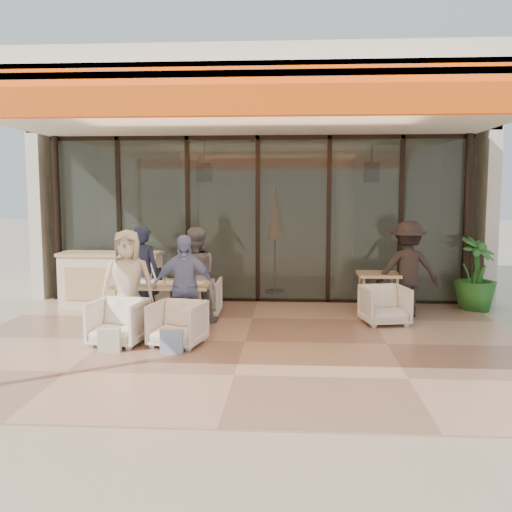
% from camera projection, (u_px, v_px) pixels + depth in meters
% --- Properties ---
extents(ground, '(70.00, 70.00, 0.00)m').
position_uv_depth(ground, '(245.00, 343.00, 8.12)').
color(ground, '#C6B293').
rests_on(ground, ground).
extents(terrace_floor, '(8.00, 6.00, 0.01)m').
position_uv_depth(terrace_floor, '(245.00, 343.00, 8.12)').
color(terrace_floor, tan).
rests_on(terrace_floor, ground).
extents(terrace_structure, '(8.00, 6.00, 3.40)m').
position_uv_depth(terrace_structure, '(243.00, 107.00, 7.49)').
color(terrace_structure, silver).
rests_on(terrace_structure, ground).
extents(glass_storefront, '(8.08, 0.10, 3.20)m').
position_uv_depth(glass_storefront, '(258.00, 220.00, 10.91)').
color(glass_storefront, '#9EADA3').
rests_on(glass_storefront, ground).
extents(interior_block, '(9.05, 3.62, 3.52)m').
position_uv_depth(interior_block, '(264.00, 188.00, 13.13)').
color(interior_block, silver).
rests_on(interior_block, ground).
extents(host_counter, '(1.85, 0.65, 1.04)m').
position_uv_depth(host_counter, '(111.00, 280.00, 10.50)').
color(host_counter, silver).
rests_on(host_counter, ground).
extents(dining_table, '(1.50, 0.90, 0.93)m').
position_uv_depth(dining_table, '(162.00, 286.00, 8.84)').
color(dining_table, '#CEB87E').
rests_on(dining_table, ground).
extents(chair_far_left, '(0.72, 0.69, 0.60)m').
position_uv_depth(chair_far_left, '(152.00, 299.00, 9.85)').
color(chair_far_left, white).
rests_on(chair_far_left, ground).
extents(chair_far_right, '(0.74, 0.69, 0.74)m').
position_uv_depth(chair_far_right, '(200.00, 296.00, 9.79)').
color(chair_far_right, white).
rests_on(chair_far_right, ground).
extents(chair_near_left, '(0.79, 0.75, 0.72)m').
position_uv_depth(chair_near_left, '(118.00, 320.00, 7.96)').
color(chair_near_left, white).
rests_on(chair_near_left, ground).
extents(chair_near_right, '(0.80, 0.77, 0.70)m').
position_uv_depth(chair_near_right, '(178.00, 322.00, 7.91)').
color(chair_near_right, white).
rests_on(chair_near_right, ground).
extents(diner_navy, '(0.68, 0.55, 1.61)m').
position_uv_depth(diner_navy, '(143.00, 274.00, 9.30)').
color(diner_navy, '#171E33').
rests_on(diner_navy, ground).
extents(diner_grey, '(0.90, 0.78, 1.58)m').
position_uv_depth(diner_grey, '(194.00, 276.00, 9.25)').
color(diner_grey, slate).
rests_on(diner_grey, ground).
extents(diner_cream, '(0.83, 0.60, 1.60)m').
position_uv_depth(diner_cream, '(128.00, 284.00, 8.41)').
color(diner_cream, beige).
rests_on(diner_cream, ground).
extents(diner_periwinkle, '(0.93, 0.47, 1.53)m').
position_uv_depth(diner_periwinkle, '(184.00, 287.00, 8.36)').
color(diner_periwinkle, '#6D82B6').
rests_on(diner_periwinkle, ground).
extents(tote_bag_cream, '(0.30, 0.10, 0.34)m').
position_uv_depth(tote_bag_cream, '(109.00, 341.00, 7.59)').
color(tote_bag_cream, silver).
rests_on(tote_bag_cream, ground).
extents(tote_bag_blue, '(0.30, 0.10, 0.34)m').
position_uv_depth(tote_bag_blue, '(172.00, 342.00, 7.53)').
color(tote_bag_blue, '#99BFD8').
rests_on(tote_bag_blue, ground).
extents(side_table, '(0.70, 0.70, 0.74)m').
position_uv_depth(side_table, '(378.00, 279.00, 9.89)').
color(side_table, '#CEB87E').
rests_on(side_table, ground).
extents(side_chair, '(0.80, 0.77, 0.71)m').
position_uv_depth(side_chair, '(385.00, 303.00, 9.18)').
color(side_chair, white).
rests_on(side_chair, ground).
extents(standing_woman, '(1.07, 0.62, 1.66)m').
position_uv_depth(standing_woman, '(408.00, 269.00, 9.72)').
color(standing_woman, black).
rests_on(standing_woman, ground).
extents(potted_palm, '(1.06, 1.06, 1.34)m').
position_uv_depth(potted_palm, '(476.00, 274.00, 10.27)').
color(potted_palm, '#1E5919').
rests_on(potted_palm, ground).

